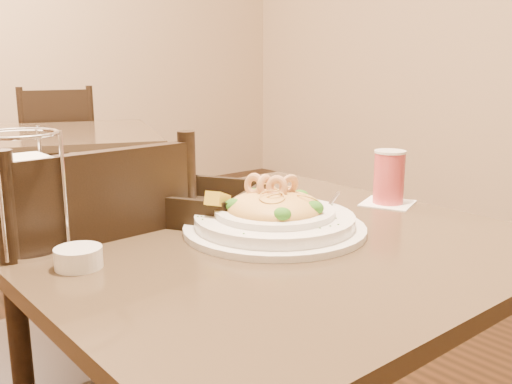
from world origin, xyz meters
TOP-DOWN VIEW (x-y plane):
  - main_table at (0.00, 0.00)m, footprint 0.90×0.90m
  - background_table at (0.29, 1.82)m, footprint 1.17×1.17m
  - dining_chair_near at (-0.24, 0.29)m, footprint 0.44×0.44m
  - dining_chair_far at (0.52, 2.43)m, footprint 0.51×0.51m
  - pasta_bowl at (0.03, -0.00)m, footprint 0.39×0.35m
  - drink_glass at (0.38, -0.01)m, footprint 0.14×0.14m
  - bread_basket at (-0.00, 0.17)m, footprint 0.29×0.28m
  - napkin_caddy at (-0.38, 0.19)m, footprint 0.13×0.13m
  - side_plate at (0.11, 0.20)m, footprint 0.18×0.18m
  - butter_ramekin at (-0.34, 0.05)m, footprint 0.09×0.09m

SIDE VIEW (x-z plane):
  - dining_chair_near at x=-0.24m, z-range 0.03..0.96m
  - dining_chair_far at x=0.52m, z-range 0.03..0.96m
  - main_table at x=0.00m, z-range 0.14..0.88m
  - background_table at x=0.29m, z-range 0.14..0.88m
  - side_plate at x=0.11m, z-range 0.74..0.75m
  - butter_ramekin at x=-0.34m, z-range 0.74..0.78m
  - bread_basket at x=0.00m, z-range 0.73..0.80m
  - pasta_bowl at x=0.03m, z-range 0.72..0.83m
  - drink_glass at x=0.38m, z-range 0.74..0.87m
  - napkin_caddy at x=-0.38m, z-range 0.73..0.94m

